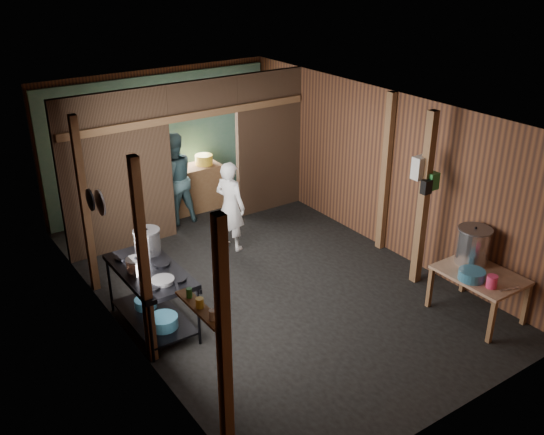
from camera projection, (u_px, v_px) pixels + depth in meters
floor at (265, 279)px, 9.09m from camera, size 4.50×7.00×0.00m
ceiling at (263, 110)px, 8.02m from camera, size 4.50×7.00×0.00m
wall_back at (159, 140)px, 11.18m from camera, size 4.50×0.00×2.60m
wall_front at (462, 314)px, 5.93m from camera, size 4.50×0.00×2.60m
wall_left at (112, 240)px, 7.40m from camera, size 0.00×7.00×2.60m
wall_right at (380, 169)px, 9.71m from camera, size 0.00×7.00×2.60m
partition_left at (117, 174)px, 9.52m from camera, size 1.85×0.10×2.60m
partition_right at (269, 142)px, 11.02m from camera, size 1.35×0.10×2.60m
partition_header at (202, 98)px, 9.92m from camera, size 1.30×0.10×0.60m
turquoise_panel at (161, 143)px, 11.16m from camera, size 4.40×0.06×2.50m
back_counter at (190, 189)px, 11.29m from camera, size 1.20×0.50×0.85m
wall_clock at (172, 107)px, 10.99m from camera, size 0.20×0.03×0.20m
post_left_a at (224, 344)px, 5.48m from camera, size 0.10×0.12×2.60m
post_left_b at (144, 265)px, 6.83m from camera, size 0.10×0.12×2.60m
post_left_c at (85, 207)px, 8.33m from camera, size 0.10×0.12×2.60m
post_right at (386, 174)px, 9.53m from camera, size 0.10×0.12×2.60m
post_free at (424, 201)px, 8.53m from camera, size 0.12×0.12×2.60m
cross_beam at (191, 116)px, 9.86m from camera, size 4.40×0.12×0.12m
pan_lid_big at (100, 203)px, 7.57m from camera, size 0.03×0.34×0.34m
pan_lid_small at (90, 200)px, 7.91m from camera, size 0.03×0.30×0.30m
wall_shelf at (200, 309)px, 5.83m from camera, size 0.14×0.80×0.03m
jar_white at (212, 315)px, 5.62m from camera, size 0.07×0.07×0.10m
jar_yellow at (200, 303)px, 5.80m from camera, size 0.08×0.08×0.10m
jar_green at (189, 293)px, 5.97m from camera, size 0.06×0.06×0.10m
bag_white at (420, 168)px, 8.37m from camera, size 0.22×0.15×0.32m
bag_green at (433, 181)px, 8.40m from camera, size 0.16×0.12×0.24m
bag_black at (426, 187)px, 8.33m from camera, size 0.14×0.10×0.20m
gas_range at (152, 298)px, 7.80m from camera, size 0.76×1.47×0.87m
prep_table at (477, 294)px, 8.10m from camera, size 0.79×1.09×0.64m
stove_pot_large at (147, 242)px, 7.95m from camera, size 0.40×0.40×0.36m
stove_pot_med at (136, 267)px, 7.49m from camera, size 0.27×0.27×0.22m
frying_pan at (163, 281)px, 7.31m from camera, size 0.43×0.57×0.07m
blue_tub_front at (163, 322)px, 7.65m from camera, size 0.37×0.37×0.15m
blue_tub_back at (146, 303)px, 8.07m from camera, size 0.30×0.30×0.12m
stock_pot at (473, 246)px, 8.14m from camera, size 0.50×0.50×0.53m
wash_basin at (472, 275)px, 7.80m from camera, size 0.44×0.44×0.13m
pink_bucket at (492, 282)px, 7.61m from camera, size 0.15×0.15×0.16m
knife at (510, 289)px, 7.60m from camera, size 0.30×0.12×0.01m
yellow_tub at (204, 160)px, 11.24m from camera, size 0.33×0.33×0.18m
red_cup at (176, 166)px, 10.94m from camera, size 0.13×0.13×0.16m
cook at (230, 206)px, 9.74m from camera, size 0.53×0.64×1.50m
worker_back at (173, 179)px, 10.60m from camera, size 0.83×0.66×1.68m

